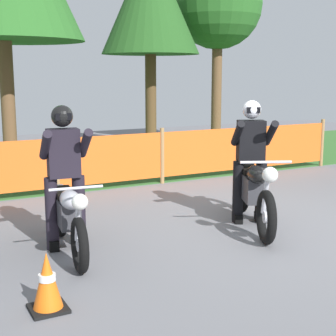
{
  "coord_description": "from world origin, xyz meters",
  "views": [
    {
      "loc": [
        -4.3,
        -5.56,
        2.04
      ],
      "look_at": [
        -1.43,
        -0.09,
        0.9
      ],
      "focal_mm": 54.72,
      "sensor_mm": 36.0,
      "label": 1
    }
  ],
  "objects_px": {
    "motorcycle_lead": "(69,216)",
    "rider_trailing": "(250,155)",
    "motorcycle_trailing": "(253,191)",
    "traffic_cone": "(47,282)",
    "rider_lead": "(64,169)"
  },
  "relations": [
    {
      "from": "motorcycle_lead",
      "to": "rider_trailing",
      "type": "bearing_deg",
      "value": 98.71
    },
    {
      "from": "motorcycle_trailing",
      "to": "traffic_cone",
      "type": "relative_size",
      "value": 3.75
    },
    {
      "from": "motorcycle_trailing",
      "to": "rider_trailing",
      "type": "height_order",
      "value": "rider_trailing"
    },
    {
      "from": "traffic_cone",
      "to": "rider_trailing",
      "type": "bearing_deg",
      "value": 23.79
    },
    {
      "from": "motorcycle_lead",
      "to": "rider_lead",
      "type": "distance_m",
      "value": 0.56
    },
    {
      "from": "motorcycle_trailing",
      "to": "rider_lead",
      "type": "distance_m",
      "value": 2.55
    },
    {
      "from": "motorcycle_lead",
      "to": "rider_lead",
      "type": "relative_size",
      "value": 1.12
    },
    {
      "from": "motorcycle_trailing",
      "to": "motorcycle_lead",
      "type": "bearing_deg",
      "value": -69.11
    },
    {
      "from": "motorcycle_trailing",
      "to": "rider_lead",
      "type": "height_order",
      "value": "rider_lead"
    },
    {
      "from": "rider_trailing",
      "to": "traffic_cone",
      "type": "height_order",
      "value": "rider_trailing"
    },
    {
      "from": "rider_lead",
      "to": "traffic_cone",
      "type": "height_order",
      "value": "rider_lead"
    },
    {
      "from": "traffic_cone",
      "to": "motorcycle_lead",
      "type": "bearing_deg",
      "value": 65.75
    },
    {
      "from": "rider_lead",
      "to": "traffic_cone",
      "type": "distance_m",
      "value": 1.8
    },
    {
      "from": "motorcycle_lead",
      "to": "traffic_cone",
      "type": "xyz_separation_m",
      "value": [
        -0.6,
        -1.33,
        -0.18
      ]
    },
    {
      "from": "traffic_cone",
      "to": "motorcycle_trailing",
      "type": "bearing_deg",
      "value": 21.09
    }
  ]
}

